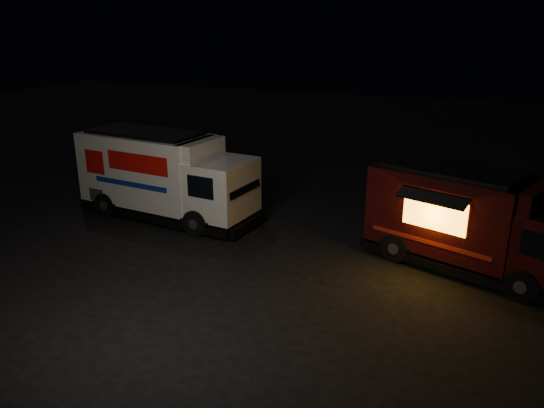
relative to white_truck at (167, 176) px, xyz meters
The scene contains 3 objects.
ground 5.71m from the white_truck, 39.10° to the right, with size 80.00×80.00×0.00m, color black.
white_truck is the anchor object (origin of this frame).
red_truck 10.31m from the white_truck, ahead, with size 6.09×2.24×2.84m, color black, non-canonical shape.
Camera 1 is at (6.21, -11.74, 6.68)m, focal length 35.00 mm.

